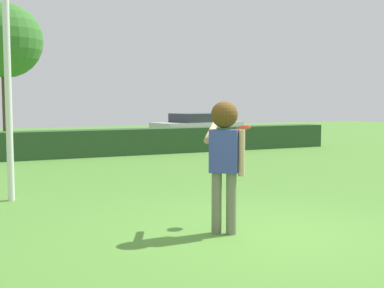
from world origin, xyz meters
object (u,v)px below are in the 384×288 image
at_px(maple_tree, 5,41).
at_px(person, 224,148).
at_px(frisbee, 243,128).
at_px(parked_car_silver, 198,126).
at_px(lamppost, 6,5).

bearing_deg(maple_tree, person, -87.53).
xyz_separation_m(frisbee, parked_car_silver, (6.39, 14.46, -0.72)).
xyz_separation_m(frisbee, maple_tree, (-1.44, 18.96, 3.20)).
relative_size(person, frisbee, 7.88).
height_order(parked_car_silver, maple_tree, maple_tree).
xyz_separation_m(person, maple_tree, (-0.84, 19.45, 3.43)).
bearing_deg(maple_tree, parked_car_silver, -29.87).
distance_m(person, parked_car_silver, 16.52).
distance_m(frisbee, maple_tree, 19.28).
xyz_separation_m(frisbee, lamppost, (-2.96, 3.19, 2.09)).
bearing_deg(lamppost, parked_car_silver, 50.32).
bearing_deg(frisbee, parked_car_silver, 66.15).
distance_m(parked_car_silver, maple_tree, 9.84).
relative_size(lamppost, parked_car_silver, 1.43).
relative_size(person, maple_tree, 0.28).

